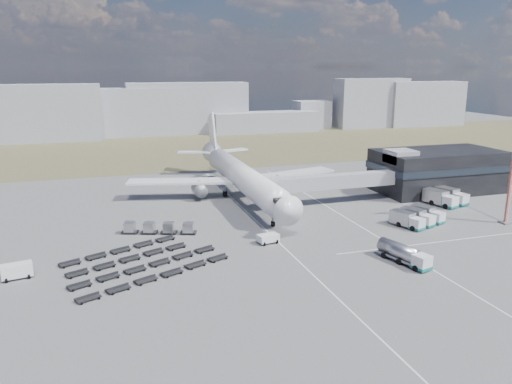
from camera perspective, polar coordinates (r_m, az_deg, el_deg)
name	(u,v)px	position (r m, az deg, el deg)	size (l,w,h in m)	color
ground	(290,242)	(87.86, 3.90, -5.68)	(420.00, 420.00, 0.00)	#565659
grass_strip	(185,148)	(191.66, -8.16, 5.05)	(420.00, 90.00, 0.01)	brown
lane_markings	(333,231)	(94.23, 8.80, -4.43)	(47.12, 110.00, 0.01)	silver
terminal	(437,170)	(129.95, 19.96, 2.41)	(30.40, 16.40, 11.00)	black
jet_bridge	(324,182)	(110.56, 7.79, 1.10)	(30.30, 3.80, 7.05)	#939399
airliner	(240,175)	(116.01, -1.87, 1.96)	(51.59, 64.53, 17.62)	white
skyline	(168,112)	(228.48, -9.98, 8.99)	(297.96, 24.03, 24.18)	#9698A3
fuel_tanker	(404,254)	(81.26, 16.53, -6.80)	(4.64, 9.54, 2.99)	white
pushback_tug	(268,239)	(86.70, 1.39, -5.36)	(3.60, 2.02, 1.59)	white
utility_van	(17,271)	(80.37, -25.66, -8.17)	(4.20, 1.90, 2.25)	white
catering_truck	(275,191)	(116.77, 2.17, 0.16)	(4.90, 7.15, 3.04)	white
service_trucks_near	(417,217)	(101.72, 17.96, -2.71)	(10.67, 9.37, 2.71)	white
service_trucks_far	(446,197)	(118.26, 20.84, -0.53)	(8.31, 9.18, 3.11)	white
uld_row	(159,228)	(93.05, -11.04, -4.03)	(13.54, 6.19, 1.90)	black
baggage_dollies	(138,263)	(79.60, -13.37, -7.90)	(27.38, 23.07, 0.76)	black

